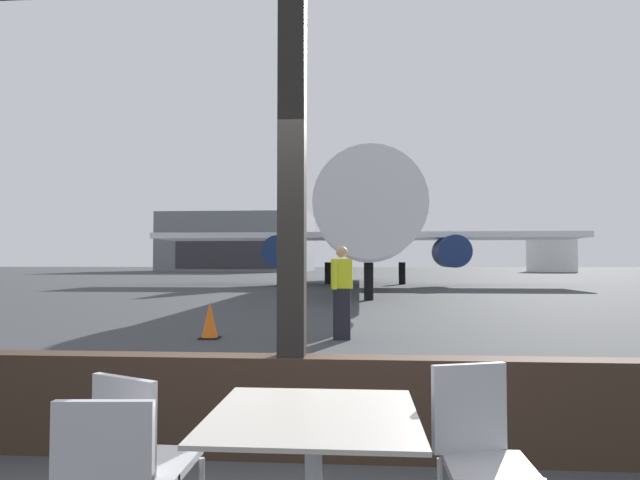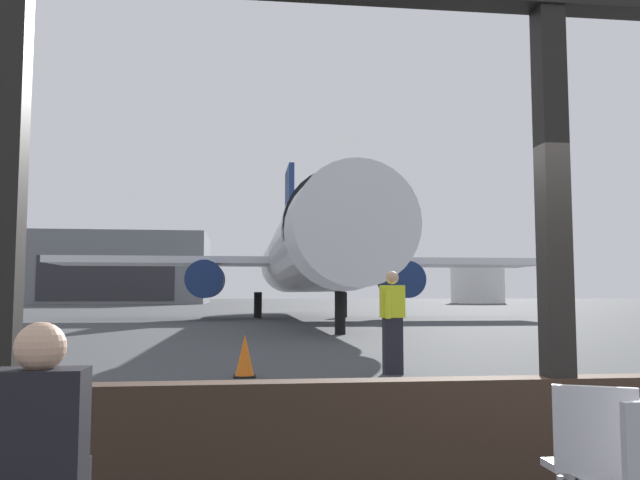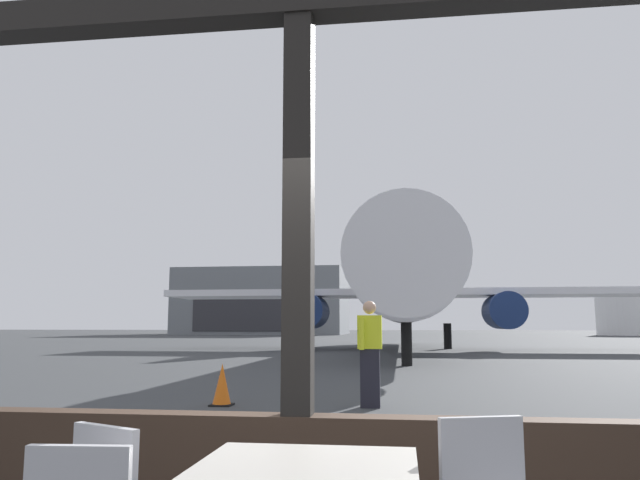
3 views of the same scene
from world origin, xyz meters
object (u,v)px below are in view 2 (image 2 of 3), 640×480
(airplane, at_px, (307,254))
(ground_crew_worker, at_px, (392,321))
(distant_hangar, at_px, (119,269))
(cafe_chair_window_left, at_px, (595,457))
(traffic_cone, at_px, (245,357))
(seated_passenger, at_px, (42,449))
(fuel_storage_tank, at_px, (478,284))

(airplane, distance_m, ground_crew_worker, 21.87)
(ground_crew_worker, height_order, distant_hangar, distant_hangar)
(cafe_chair_window_left, xyz_separation_m, airplane, (1.41, 29.27, 2.82))
(traffic_cone, xyz_separation_m, distant_hangar, (-16.52, 76.49, 4.20))
(ground_crew_worker, distance_m, distant_hangar, 78.82)
(traffic_cone, bearing_deg, seated_passenger, -96.90)
(ground_crew_worker, relative_size, traffic_cone, 2.50)
(cafe_chair_window_left, height_order, airplane, airplane)
(ground_crew_worker, xyz_separation_m, traffic_cone, (-2.49, -0.08, -0.57))
(airplane, bearing_deg, seated_passenger, -97.91)
(distant_hangar, bearing_deg, airplane, -70.21)
(traffic_cone, xyz_separation_m, fuel_storage_tank, (31.37, 72.66, 2.24))
(cafe_chair_window_left, relative_size, seated_passenger, 0.73)
(ground_crew_worker, bearing_deg, cafe_chair_window_left, -95.54)
(seated_passenger, xyz_separation_m, ground_crew_worker, (3.40, 7.64, 0.23))
(distant_hangar, relative_size, fuel_storage_tank, 3.24)
(traffic_cone, distance_m, fuel_storage_tank, 79.17)
(traffic_cone, height_order, distant_hangar, distant_hangar)
(fuel_storage_tank, bearing_deg, airplane, -119.01)
(cafe_chair_window_left, height_order, seated_passenger, seated_passenger)
(airplane, xyz_separation_m, traffic_cone, (-3.16, -21.80, -3.02))
(cafe_chair_window_left, distance_m, distant_hangar, 86.02)
(traffic_cone, distance_m, distant_hangar, 78.36)
(traffic_cone, bearing_deg, airplane, 81.74)
(cafe_chair_window_left, xyz_separation_m, distant_hangar, (-18.27, 83.96, 4.00))
(cafe_chair_window_left, relative_size, traffic_cone, 1.30)
(airplane, height_order, ground_crew_worker, airplane)
(cafe_chair_window_left, xyz_separation_m, fuel_storage_tank, (29.61, 80.13, 2.04))
(distant_hangar, xyz_separation_m, fuel_storage_tank, (47.89, -3.83, -1.96))
(airplane, distance_m, fuel_storage_tank, 58.17)
(airplane, xyz_separation_m, fuel_storage_tank, (28.20, 50.86, -0.78))
(seated_passenger, xyz_separation_m, traffic_cone, (0.91, 7.56, -0.34))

